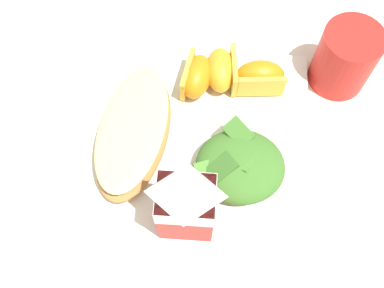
% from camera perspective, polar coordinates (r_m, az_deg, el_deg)
% --- Properties ---
extents(ground, '(3.00, 3.00, 0.00)m').
position_cam_1_polar(ground, '(0.56, -0.00, -1.12)').
color(ground, beige).
extents(white_plate, '(0.28, 0.28, 0.02)m').
position_cam_1_polar(white_plate, '(0.55, -0.00, -0.79)').
color(white_plate, white).
rests_on(white_plate, ground).
extents(cheesy_pizza_bread, '(0.10, 0.18, 0.04)m').
position_cam_1_polar(cheesy_pizza_bread, '(0.53, -7.27, 1.44)').
color(cheesy_pizza_bread, '#B77F42').
rests_on(cheesy_pizza_bread, white_plate).
extents(green_salad_pile, '(0.10, 0.10, 0.04)m').
position_cam_1_polar(green_salad_pile, '(0.51, 5.98, -2.73)').
color(green_salad_pile, '#3D7028').
rests_on(green_salad_pile, white_plate).
extents(milk_carton, '(0.06, 0.04, 0.11)m').
position_cam_1_polar(milk_carton, '(0.46, -0.72, -7.46)').
color(milk_carton, '#B7332D').
rests_on(milk_carton, white_plate).
extents(orange_wedge_front, '(0.06, 0.04, 0.04)m').
position_cam_1_polar(orange_wedge_front, '(0.57, 8.46, 8.26)').
color(orange_wedge_front, orange).
rests_on(orange_wedge_front, white_plate).
extents(orange_wedge_middle, '(0.04, 0.06, 0.04)m').
position_cam_1_polar(orange_wedge_middle, '(0.57, 3.74, 9.15)').
color(orange_wedge_middle, orange).
rests_on(orange_wedge_middle, white_plate).
extents(orange_wedge_rear, '(0.05, 0.07, 0.04)m').
position_cam_1_polar(orange_wedge_rear, '(0.57, 0.89, 8.38)').
color(orange_wedge_rear, orange).
rests_on(orange_wedge_rear, white_plate).
extents(paper_napkin, '(0.13, 0.13, 0.00)m').
position_cam_1_polar(paper_napkin, '(0.61, -22.48, 1.09)').
color(paper_napkin, white).
rests_on(paper_napkin, ground).
extents(drinking_red_cup, '(0.07, 0.07, 0.09)m').
position_cam_1_polar(drinking_red_cup, '(0.60, 18.46, 10.04)').
color(drinking_red_cup, red).
rests_on(drinking_red_cup, ground).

